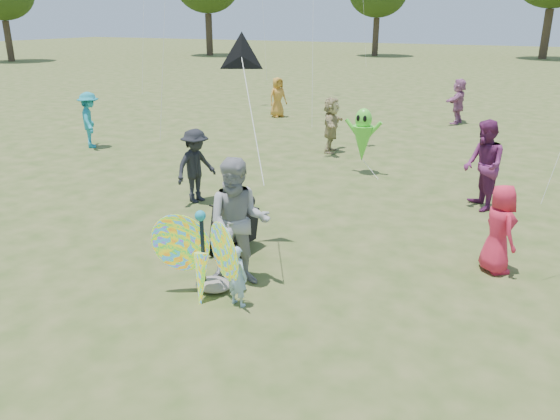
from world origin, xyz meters
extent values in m
plane|color=#51592B|center=(0.00, 0.00, 0.00)|extent=(160.00, 160.00, 0.00)
imported|color=#97BAD5|center=(-0.29, 0.28, 0.47)|extent=(0.37, 0.28, 0.93)
imported|color=gray|center=(-0.61, 0.89, 1.02)|extent=(1.24, 1.15, 2.04)
ellipsoid|color=gray|center=(-0.86, 0.50, 0.09)|extent=(0.57, 0.47, 0.18)
imported|color=red|center=(2.96, 3.15, 0.74)|extent=(0.80, 0.87, 1.49)
imported|color=black|center=(-3.52, 3.96, 0.83)|extent=(0.86, 1.20, 1.67)
imported|color=tan|center=(-2.53, 9.78, 0.85)|extent=(0.80, 1.64, 1.69)
imported|color=#682257|center=(2.31, 6.29, 0.98)|extent=(1.09, 1.18, 1.96)
imported|color=#C2832D|center=(-6.79, 14.65, 0.81)|extent=(0.85, 0.95, 1.63)
imported|color=teal|center=(-9.65, 7.00, 0.88)|extent=(1.25, 1.27, 1.76)
imported|color=#AB6294|center=(0.16, 16.47, 0.86)|extent=(0.74, 1.66, 1.73)
cube|color=black|center=(-1.30, 1.93, 0.55)|extent=(0.58, 0.92, 0.71)
cube|color=black|center=(-1.30, 1.93, 0.22)|extent=(0.51, 0.74, 0.10)
ellipsoid|color=black|center=(-1.30, 2.18, 0.88)|extent=(0.51, 0.45, 0.33)
cylinder|color=black|center=(-1.54, 1.58, 0.15)|extent=(0.09, 0.30, 0.30)
cylinder|color=black|center=(-1.06, 1.58, 0.15)|extent=(0.09, 0.30, 0.30)
cylinder|color=black|center=(-1.30, 2.38, 0.11)|extent=(0.08, 0.22, 0.22)
cylinder|color=black|center=(-1.30, 1.45, 0.98)|extent=(0.44, 0.09, 0.03)
cube|color=#997649|center=(-1.30, 1.88, 0.96)|extent=(0.38, 0.33, 0.26)
ellipsoid|color=#FC2762|center=(-1.25, 0.27, 0.80)|extent=(0.98, 0.71, 1.24)
ellipsoid|color=#FC2762|center=(-0.49, 0.27, 0.80)|extent=(0.98, 0.71, 1.24)
cylinder|color=black|center=(-0.87, 0.29, 0.75)|extent=(0.06, 0.06, 1.00)
cone|color=#FC2762|center=(-0.82, 0.12, 0.30)|extent=(0.36, 0.49, 0.93)
sphere|color=teal|center=(-0.87, 0.27, 1.30)|extent=(0.16, 0.16, 0.16)
cone|color=black|center=(-1.36, 2.38, 3.37)|extent=(0.89, 0.62, 0.81)
cylinder|color=silver|center=(-0.78, 1.69, 2.51)|extent=(1.16, 1.41, 1.74)
cone|color=#56E135|center=(-0.93, 7.92, 0.80)|extent=(0.56, 0.56, 0.95)
ellipsoid|color=#56E135|center=(-0.93, 7.92, 1.45)|extent=(0.44, 0.39, 0.57)
ellipsoid|color=black|center=(-1.02, 7.74, 1.50)|extent=(0.10, 0.05, 0.17)
ellipsoid|color=black|center=(-0.84, 7.74, 1.50)|extent=(0.10, 0.05, 0.17)
cylinder|color=#56E135|center=(-1.23, 7.92, 1.20)|extent=(0.43, 0.10, 0.49)
cylinder|color=#56E135|center=(-0.63, 7.92, 1.20)|extent=(0.43, 0.10, 0.49)
cylinder|color=silver|center=(-0.63, 7.72, 0.20)|extent=(0.61, 0.41, 0.41)
cylinder|color=#3A2D21|center=(-30.00, 45.00, 2.10)|extent=(0.70, 0.70, 4.20)
cylinder|color=#3A2D21|center=(-14.00, 52.00, 1.89)|extent=(0.63, 0.63, 3.78)
cylinder|color=#3A2D21|center=(2.00, 55.00, 2.31)|extent=(0.77, 0.77, 4.62)
cylinder|color=#3A2D21|center=(-42.00, 30.00, 1.78)|extent=(0.59, 0.59, 3.57)
camera|label=1|loc=(3.41, -5.81, 4.01)|focal=35.00mm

